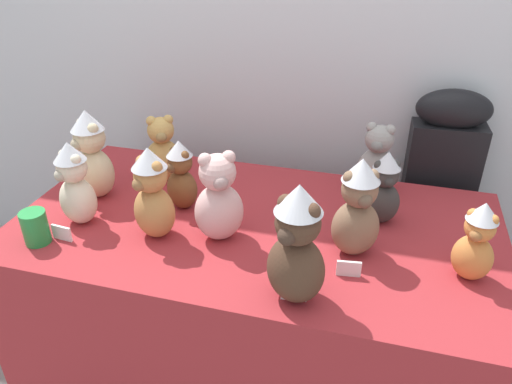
% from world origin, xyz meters
% --- Properties ---
extents(wall_back, '(7.00, 0.08, 2.60)m').
position_xyz_m(wall_back, '(0.00, 0.93, 1.30)').
color(wall_back, silver).
rests_on(wall_back, ground_plane).
extents(display_table, '(1.62, 0.85, 0.73)m').
position_xyz_m(display_table, '(0.00, 0.25, 0.37)').
color(display_table, maroon).
rests_on(display_table, ground_plane).
extents(instrument_case, '(0.29, 0.14, 1.08)m').
position_xyz_m(instrument_case, '(0.62, 0.81, 0.54)').
color(instrument_case, black).
rests_on(instrument_case, ground_plane).
extents(teddy_bear_charcoal, '(0.14, 0.13, 0.26)m').
position_xyz_m(teddy_bear_charcoal, '(0.40, 0.37, 0.86)').
color(teddy_bear_charcoal, '#383533').
rests_on(teddy_bear_charcoal, display_table).
extents(teddy_bear_cocoa, '(0.19, 0.18, 0.35)m').
position_xyz_m(teddy_bear_cocoa, '(0.20, -0.08, 0.91)').
color(teddy_bear_cocoa, '#4C3323').
rests_on(teddy_bear_cocoa, display_table).
extents(teddy_bear_cream, '(0.17, 0.15, 0.29)m').
position_xyz_m(teddy_bear_cream, '(-0.57, 0.10, 0.88)').
color(teddy_bear_cream, beige).
rests_on(teddy_bear_cream, display_table).
extents(teddy_bear_ginger, '(0.14, 0.13, 0.25)m').
position_xyz_m(teddy_bear_ginger, '(0.66, 0.14, 0.85)').
color(teddy_bear_ginger, '#D17F3D').
rests_on(teddy_bear_ginger, display_table).
extents(teddy_bear_chestnut, '(0.15, 0.14, 0.25)m').
position_xyz_m(teddy_bear_chestnut, '(-0.28, 0.28, 0.86)').
color(teddy_bear_chestnut, brown).
rests_on(teddy_bear_chestnut, display_table).
extents(teddy_bear_ash, '(0.15, 0.13, 0.27)m').
position_xyz_m(teddy_bear_ash, '(0.36, 0.58, 0.86)').
color(teddy_bear_ash, gray).
rests_on(teddy_bear_ash, display_table).
extents(teddy_bear_honey, '(0.17, 0.16, 0.26)m').
position_xyz_m(teddy_bear_honey, '(-0.42, 0.46, 0.86)').
color(teddy_bear_honey, tan).
rests_on(teddy_bear_honey, display_table).
extents(teddy_bear_blush, '(0.20, 0.19, 0.30)m').
position_xyz_m(teddy_bear_blush, '(-0.09, 0.14, 0.87)').
color(teddy_bear_blush, beige).
rests_on(teddy_bear_blush, display_table).
extents(teddy_bear_sand, '(0.19, 0.18, 0.33)m').
position_xyz_m(teddy_bear_sand, '(-0.61, 0.28, 0.89)').
color(teddy_bear_sand, '#CCB78E').
rests_on(teddy_bear_sand, display_table).
extents(teddy_bear_caramel, '(0.18, 0.17, 0.31)m').
position_xyz_m(teddy_bear_caramel, '(-0.29, 0.10, 0.89)').
color(teddy_bear_caramel, '#B27A42').
rests_on(teddy_bear_caramel, display_table).
extents(teddy_bear_mocha, '(0.18, 0.17, 0.32)m').
position_xyz_m(teddy_bear_mocha, '(0.33, 0.17, 0.89)').
color(teddy_bear_mocha, '#7F6047').
rests_on(teddy_bear_mocha, display_table).
extents(party_cup_green, '(0.08, 0.08, 0.11)m').
position_xyz_m(party_cup_green, '(-0.64, -0.04, 0.79)').
color(party_cup_green, '#238C3D').
rests_on(party_cup_green, display_table).
extents(name_card_front_left, '(0.07, 0.02, 0.05)m').
position_xyz_m(name_card_front_left, '(0.33, 0.06, 0.76)').
color(name_card_front_left, white).
rests_on(name_card_front_left, display_table).
extents(name_card_front_middle, '(0.07, 0.02, 0.05)m').
position_xyz_m(name_card_front_middle, '(0.20, -0.09, 0.76)').
color(name_card_front_middle, white).
rests_on(name_card_front_middle, display_table).
extents(name_card_front_right, '(0.07, 0.01, 0.05)m').
position_xyz_m(name_card_front_right, '(-0.57, -0.01, 0.76)').
color(name_card_front_right, white).
rests_on(name_card_front_right, display_table).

